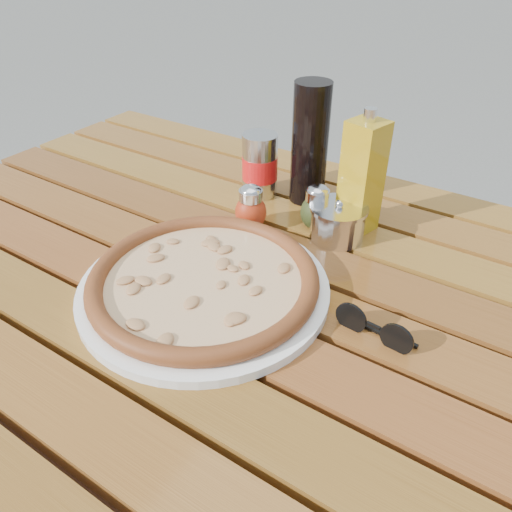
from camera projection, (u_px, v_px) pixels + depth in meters
The scene contains 10 objects.
table at pixel (249, 317), 0.79m from camera, with size 1.40×0.90×0.75m.
plate at pixel (204, 288), 0.72m from camera, with size 0.36×0.36×0.01m, color white.
pizza at pixel (204, 280), 0.71m from camera, with size 0.39×0.39×0.03m.
pepper_shaker at pixel (251, 208), 0.85m from camera, with size 0.06×0.06×0.08m.
oregano_shaker at pixel (316, 208), 0.85m from camera, with size 0.07×0.07×0.08m.
dark_bottle at pixel (310, 144), 0.89m from camera, with size 0.07×0.07×0.22m, color black.
soda_can at pixel (260, 166), 0.94m from camera, with size 0.08×0.08×0.12m.
olive_oil_cruet at pixel (362, 177), 0.81m from camera, with size 0.07×0.07×0.21m.
parmesan_tin at pixel (338, 222), 0.83m from camera, with size 0.12×0.12×0.07m.
sunglasses at pixel (374, 328), 0.64m from camera, with size 0.11×0.03×0.04m.
Camera 1 is at (0.34, -0.49, 1.21)m, focal length 35.00 mm.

